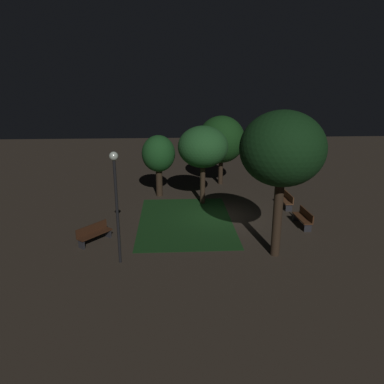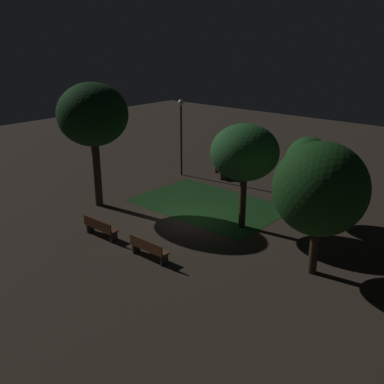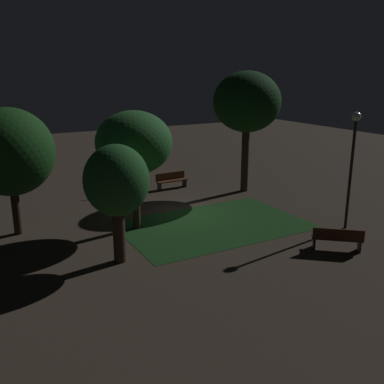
{
  "view_description": "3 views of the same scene",
  "coord_description": "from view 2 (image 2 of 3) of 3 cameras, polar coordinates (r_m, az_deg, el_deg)",
  "views": [
    {
      "loc": [
        -19.53,
        2.66,
        7.54
      ],
      "look_at": [
        0.33,
        1.52,
        1.44
      ],
      "focal_mm": 34.38,
      "sensor_mm": 36.0,
      "label": 1
    },
    {
      "loc": [
        13.23,
        -15.1,
        8.47
      ],
      "look_at": [
        0.4,
        -0.38,
        1.53
      ],
      "focal_mm": 41.03,
      "sensor_mm": 36.0,
      "label": 2
    },
    {
      "loc": [
        8.76,
        16.77,
        6.38
      ],
      "look_at": [
        -0.38,
        0.16,
        1.04
      ],
      "focal_mm": 40.39,
      "sensor_mm": 36.0,
      "label": 3
    }
  ],
  "objects": [
    {
      "name": "tree_right_canopy",
      "position": [
        22.64,
        -12.78,
        9.69
      ],
      "size": [
        3.55,
        3.55,
        6.4
      ],
      "color": "#38281C",
      "rests_on": "ground"
    },
    {
      "name": "ground_plane",
      "position": [
        21.79,
        -0.15,
        -3.3
      ],
      "size": [
        60.0,
        60.0,
        0.0
      ],
      "primitive_type": "plane",
      "color": "#3D3328"
    },
    {
      "name": "tree_back_left",
      "position": [
        16.23,
        16.32,
        0.34
      ],
      "size": [
        3.41,
        3.41,
        5.07
      ],
      "color": "#38281C",
      "rests_on": "ground"
    },
    {
      "name": "lamp_post_plaza_west",
      "position": [
        27.66,
        -1.43,
        8.7
      ],
      "size": [
        0.36,
        0.36,
        4.83
      ],
      "color": "black",
      "rests_on": "ground"
    },
    {
      "name": "tree_near_wall",
      "position": [
        19.7,
        6.87,
        5.1
      ],
      "size": [
        3.07,
        3.07,
        4.89
      ],
      "color": "#38281C",
      "rests_on": "ground"
    },
    {
      "name": "tree_back_right",
      "position": [
        21.39,
        14.86,
        3.62
      ],
      "size": [
        2.19,
        2.19,
        4.1
      ],
      "color": "#38281C",
      "rests_on": "ground"
    },
    {
      "name": "bench_back_row",
      "position": [
        28.13,
        3.9,
        3.03
      ],
      "size": [
        1.69,
        1.52,
        0.88
      ],
      "color": "#422314",
      "rests_on": "ground"
    },
    {
      "name": "bench_near_trees",
      "position": [
        17.77,
        -5.7,
        -7.26
      ],
      "size": [
        1.81,
        0.5,
        0.88
      ],
      "color": "brown",
      "rests_on": "ground"
    },
    {
      "name": "bench_lawn_edge",
      "position": [
        19.95,
        -11.87,
        -4.49
      ],
      "size": [
        1.81,
        0.54,
        0.88
      ],
      "color": "#512D19",
      "rests_on": "ground"
    },
    {
      "name": "grass_lawn",
      "position": [
        23.43,
        2.13,
        -1.62
      ],
      "size": [
        7.74,
        5.12,
        0.01
      ],
      "primitive_type": "cube",
      "color": "#194219",
      "rests_on": "ground"
    }
  ]
}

